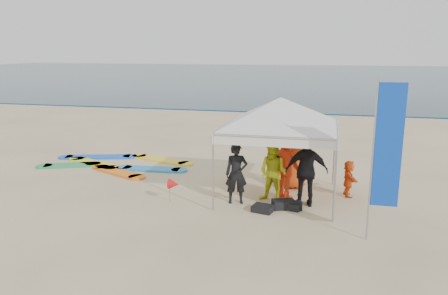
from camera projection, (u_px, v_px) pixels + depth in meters
name	position (u px, v px, depth m)	size (l,w,h in m)	color
ground	(196.00, 220.00, 10.39)	(120.00, 120.00, 0.00)	beige
ocean	(311.00, 75.00, 67.26)	(160.00, 84.00, 0.08)	#0C2633
shoreline_foam	(281.00, 113.00, 27.64)	(160.00, 1.20, 0.01)	silver
person_black_a	(236.00, 174.00, 11.38)	(0.58, 0.38, 1.59)	black
person_yellow	(273.00, 173.00, 11.43)	(0.79, 0.61, 1.62)	gold
person_orange_a	(287.00, 164.00, 11.77)	(1.23, 0.71, 1.91)	red
person_black_b	(307.00, 171.00, 11.14)	(1.08, 0.45, 1.85)	black
person_orange_b	(293.00, 156.00, 12.57)	(0.93, 0.61, 1.91)	#C94811
person_seated	(349.00, 178.00, 11.97)	(0.94, 0.30, 1.01)	#E24C14
canopy_tent	(281.00, 98.00, 11.45)	(4.15, 4.15, 3.13)	#A5A5A8
feather_flag	(387.00, 148.00, 8.82)	(0.58, 0.04, 3.44)	#A5A5A8
marker_pennant	(174.00, 184.00, 11.49)	(0.28, 0.28, 0.64)	#A5A5A8
gear_pile	(282.00, 206.00, 11.04)	(1.25, 0.87, 0.22)	black
surfboard_spread	(116.00, 164.00, 15.32)	(4.82, 3.09, 0.07)	blue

